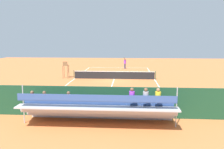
{
  "coord_description": "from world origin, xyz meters",
  "views": [
    {
      "loc": [
        -1.72,
        28.49,
        5.12
      ],
      "look_at": [
        0.0,
        4.0,
        1.2
      ],
      "focal_mm": 37.19,
      "sensor_mm": 36.0,
      "label": 1
    }
  ],
  "objects_px": {
    "courtside_bench": "(126,106)",
    "bleacher_stand": "(99,108)",
    "tennis_net": "(114,75)",
    "equipment_bag": "(100,111)",
    "tennis_player": "(125,63)",
    "umpire_chair": "(66,68)",
    "tennis_racket": "(121,69)",
    "tennis_ball_near": "(117,70)"
  },
  "relations": [
    {
      "from": "bleacher_stand",
      "to": "tennis_racket",
      "type": "xyz_separation_m",
      "value": [
        -0.47,
        -24.64,
        -0.96
      ]
    },
    {
      "from": "bleacher_stand",
      "to": "courtside_bench",
      "type": "xyz_separation_m",
      "value": [
        -1.57,
        -2.1,
        -0.42
      ]
    },
    {
      "from": "tennis_net",
      "to": "equipment_bag",
      "type": "xyz_separation_m",
      "value": [
        0.16,
        13.4,
        -0.32
      ]
    },
    {
      "from": "equipment_bag",
      "to": "tennis_player",
      "type": "bearing_deg",
      "value": -93.31
    },
    {
      "from": "tennis_net",
      "to": "tennis_racket",
      "type": "relative_size",
      "value": 18.09
    },
    {
      "from": "tennis_player",
      "to": "tennis_ball_near",
      "type": "distance_m",
      "value": 2.12
    },
    {
      "from": "tennis_net",
      "to": "tennis_ball_near",
      "type": "xyz_separation_m",
      "value": [
        0.03,
        -8.41,
        -0.47
      ]
    },
    {
      "from": "equipment_bag",
      "to": "umpire_chair",
      "type": "bearing_deg",
      "value": -66.01
    },
    {
      "from": "tennis_net",
      "to": "courtside_bench",
      "type": "distance_m",
      "value": 13.37
    },
    {
      "from": "equipment_bag",
      "to": "tennis_racket",
      "type": "relative_size",
      "value": 1.58
    },
    {
      "from": "bleacher_stand",
      "to": "umpire_chair",
      "type": "distance_m",
      "value": 16.75
    },
    {
      "from": "courtside_bench",
      "to": "bleacher_stand",
      "type": "bearing_deg",
      "value": 53.13
    },
    {
      "from": "tennis_player",
      "to": "umpire_chair",
      "type": "bearing_deg",
      "value": 52.63
    },
    {
      "from": "equipment_bag",
      "to": "courtside_bench",
      "type": "bearing_deg",
      "value": -175.87
    },
    {
      "from": "tennis_player",
      "to": "tennis_ball_near",
      "type": "relative_size",
      "value": 29.18
    },
    {
      "from": "tennis_racket",
      "to": "tennis_ball_near",
      "type": "xyz_separation_m",
      "value": [
        0.55,
        0.86,
        0.02
      ]
    },
    {
      "from": "courtside_bench",
      "to": "tennis_ball_near",
      "type": "bearing_deg",
      "value": -85.64
    },
    {
      "from": "equipment_bag",
      "to": "tennis_net",
      "type": "bearing_deg",
      "value": -90.68
    },
    {
      "from": "bleacher_stand",
      "to": "tennis_racket",
      "type": "distance_m",
      "value": 24.66
    },
    {
      "from": "umpire_chair",
      "to": "courtside_bench",
      "type": "relative_size",
      "value": 1.19
    },
    {
      "from": "umpire_chair",
      "to": "tennis_ball_near",
      "type": "xyz_separation_m",
      "value": [
        -6.17,
        -8.24,
        -1.28
      ]
    },
    {
      "from": "courtside_bench",
      "to": "tennis_racket",
      "type": "relative_size",
      "value": 3.16
    },
    {
      "from": "umpire_chair",
      "to": "equipment_bag",
      "type": "relative_size",
      "value": 2.38
    },
    {
      "from": "tennis_net",
      "to": "courtside_bench",
      "type": "height_order",
      "value": "tennis_net"
    },
    {
      "from": "courtside_bench",
      "to": "tennis_ball_near",
      "type": "height_order",
      "value": "courtside_bench"
    },
    {
      "from": "equipment_bag",
      "to": "tennis_ball_near",
      "type": "relative_size",
      "value": 13.64
    },
    {
      "from": "tennis_racket",
      "to": "courtside_bench",
      "type": "bearing_deg",
      "value": 92.81
    },
    {
      "from": "courtside_bench",
      "to": "equipment_bag",
      "type": "distance_m",
      "value": 1.82
    },
    {
      "from": "tennis_racket",
      "to": "equipment_bag",
      "type": "bearing_deg",
      "value": 88.3
    },
    {
      "from": "tennis_net",
      "to": "bleacher_stand",
      "type": "height_order",
      "value": "bleacher_stand"
    },
    {
      "from": "bleacher_stand",
      "to": "courtside_bench",
      "type": "relative_size",
      "value": 5.03
    },
    {
      "from": "tennis_net",
      "to": "bleacher_stand",
      "type": "xyz_separation_m",
      "value": [
        -0.05,
        15.37,
        0.47
      ]
    },
    {
      "from": "bleacher_stand",
      "to": "umpire_chair",
      "type": "bearing_deg",
      "value": -68.09
    },
    {
      "from": "tennis_net",
      "to": "umpire_chair",
      "type": "height_order",
      "value": "umpire_chair"
    },
    {
      "from": "tennis_net",
      "to": "courtside_bench",
      "type": "xyz_separation_m",
      "value": [
        -1.62,
        13.27,
        0.06
      ]
    },
    {
      "from": "courtside_bench",
      "to": "equipment_bag",
      "type": "relative_size",
      "value": 2.0
    },
    {
      "from": "umpire_chair",
      "to": "equipment_bag",
      "type": "xyz_separation_m",
      "value": [
        -6.04,
        13.57,
        -1.13
      ]
    },
    {
      "from": "tennis_racket",
      "to": "tennis_player",
      "type": "bearing_deg",
      "value": -139.46
    },
    {
      "from": "bleacher_stand",
      "to": "tennis_racket",
      "type": "relative_size",
      "value": 15.92
    },
    {
      "from": "umpire_chair",
      "to": "tennis_racket",
      "type": "relative_size",
      "value": 3.76
    },
    {
      "from": "courtside_bench",
      "to": "tennis_ball_near",
      "type": "relative_size",
      "value": 27.27
    },
    {
      "from": "tennis_ball_near",
      "to": "tennis_net",
      "type": "bearing_deg",
      "value": 90.23
    }
  ]
}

